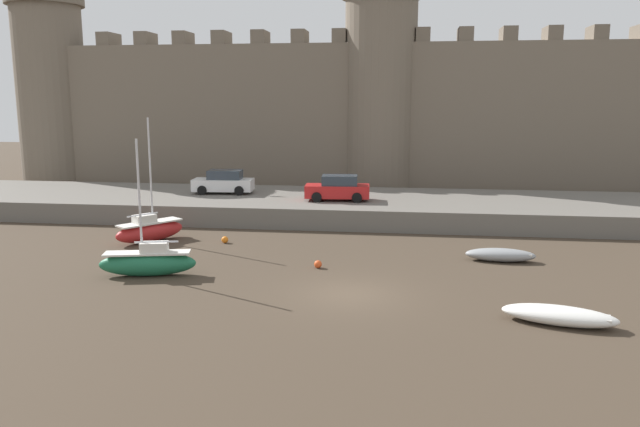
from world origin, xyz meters
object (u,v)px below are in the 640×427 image
at_px(car_quay_east, 224,182).
at_px(mooring_buoy_near_channel, 318,264).
at_px(car_quay_west, 338,188).
at_px(mooring_buoy_mid_mud, 225,240).
at_px(rowboat_foreground_left, 501,255).
at_px(rowboat_midflat_left, 559,315).
at_px(sailboat_near_channel_left, 150,230).
at_px(sailboat_foreground_centre, 148,262).

bearing_deg(car_quay_east, mooring_buoy_near_channel, -58.22).
relative_size(mooring_buoy_near_channel, car_quay_west, 0.09).
height_order(mooring_buoy_mid_mud, car_quay_east, car_quay_east).
bearing_deg(rowboat_foreground_left, rowboat_midflat_left, -84.87).
bearing_deg(mooring_buoy_near_channel, sailboat_near_channel_left, 157.26).
bearing_deg(rowboat_foreground_left, car_quay_east, 146.51).
height_order(rowboat_foreground_left, mooring_buoy_mid_mud, rowboat_foreground_left).
bearing_deg(mooring_buoy_mid_mud, sailboat_near_channel_left, -177.26).
bearing_deg(rowboat_midflat_left, sailboat_near_channel_left, 151.95).
relative_size(car_quay_east, car_quay_west, 1.00).
distance_m(rowboat_midflat_left, mooring_buoy_mid_mud, 18.31).
xyz_separation_m(rowboat_foreground_left, car_quay_west, (-8.90, 9.35, 1.72)).
xyz_separation_m(mooring_buoy_near_channel, car_quay_east, (-8.47, 13.67, 1.87)).
xyz_separation_m(rowboat_midflat_left, car_quay_west, (-9.66, 17.85, 1.71)).
relative_size(sailboat_foreground_centre, mooring_buoy_near_channel, 16.67).
distance_m(sailboat_foreground_centre, car_quay_east, 16.05).
bearing_deg(rowboat_midflat_left, rowboat_foreground_left, 95.13).
height_order(rowboat_midflat_left, mooring_buoy_near_channel, rowboat_midflat_left).
xyz_separation_m(mooring_buoy_mid_mud, car_quay_east, (-2.75, 9.33, 1.87)).
xyz_separation_m(rowboat_midflat_left, mooring_buoy_near_channel, (-9.32, 6.09, -0.15)).
xyz_separation_m(sailboat_foreground_centre, mooring_buoy_mid_mud, (1.56, 6.61, -0.46)).
distance_m(rowboat_foreground_left, mooring_buoy_near_channel, 8.89).
xyz_separation_m(rowboat_foreground_left, rowboat_midflat_left, (0.76, -8.50, 0.00)).
bearing_deg(mooring_buoy_near_channel, rowboat_foreground_left, 15.69).
bearing_deg(mooring_buoy_near_channel, sailboat_foreground_centre, -162.70).
bearing_deg(sailboat_near_channel_left, rowboat_midflat_left, -28.05).
relative_size(rowboat_midflat_left, mooring_buoy_near_channel, 11.18).
relative_size(rowboat_foreground_left, car_quay_west, 0.79).
bearing_deg(car_quay_east, sailboat_near_channel_left, -98.48).
relative_size(rowboat_midflat_left, mooring_buoy_mid_mud, 11.01).
relative_size(rowboat_midflat_left, car_quay_east, 0.97).
bearing_deg(car_quay_west, mooring_buoy_mid_mud, -125.97).
height_order(sailboat_foreground_centre, car_quay_east, sailboat_foreground_centre).
distance_m(mooring_buoy_near_channel, car_quay_east, 16.19).
relative_size(mooring_buoy_near_channel, car_quay_east, 0.09).
bearing_deg(mooring_buoy_mid_mud, car_quay_west, 54.03).
bearing_deg(sailboat_foreground_centre, mooring_buoy_mid_mud, 76.76).
bearing_deg(car_quay_west, sailboat_foreground_centre, -116.31).
xyz_separation_m(sailboat_foreground_centre, car_quay_west, (6.93, 14.02, 1.41)).
bearing_deg(rowboat_midflat_left, car_quay_west, 118.43).
distance_m(rowboat_foreground_left, rowboat_midflat_left, 8.53).
relative_size(sailboat_near_channel_left, car_quay_west, 1.60).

